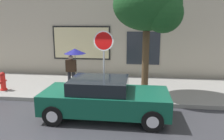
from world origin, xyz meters
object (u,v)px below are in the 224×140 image
(fire_hydrant, at_px, (3,81))
(stop_sign, at_px, (104,51))
(parked_car, at_px, (104,98))
(pedestrian_with_umbrella, at_px, (74,57))
(street_tree, at_px, (150,7))

(fire_hydrant, height_order, stop_sign, stop_sign)
(parked_car, height_order, pedestrian_with_umbrella, pedestrian_with_umbrella)
(street_tree, xyz_separation_m, stop_sign, (-1.72, -0.69, -1.64))
(pedestrian_with_umbrella, bearing_deg, parked_car, -55.44)
(pedestrian_with_umbrella, distance_m, street_tree, 3.89)
(fire_hydrant, xyz_separation_m, stop_sign, (4.58, -0.47, 1.46))
(street_tree, distance_m, stop_sign, 2.48)
(parked_car, distance_m, street_tree, 3.96)
(parked_car, distance_m, pedestrian_with_umbrella, 3.27)
(pedestrian_with_umbrella, relative_size, stop_sign, 0.69)
(parked_car, relative_size, fire_hydrant, 4.98)
(parked_car, bearing_deg, street_tree, 55.09)
(parked_car, bearing_deg, stop_sign, 99.62)
(street_tree, bearing_deg, parked_car, -124.91)
(parked_car, relative_size, stop_sign, 1.55)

